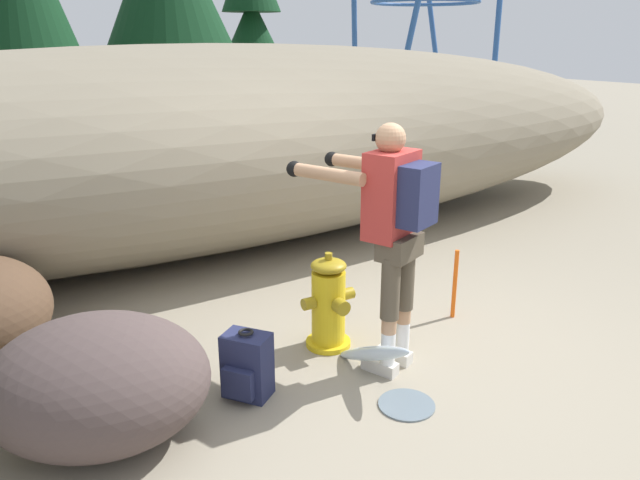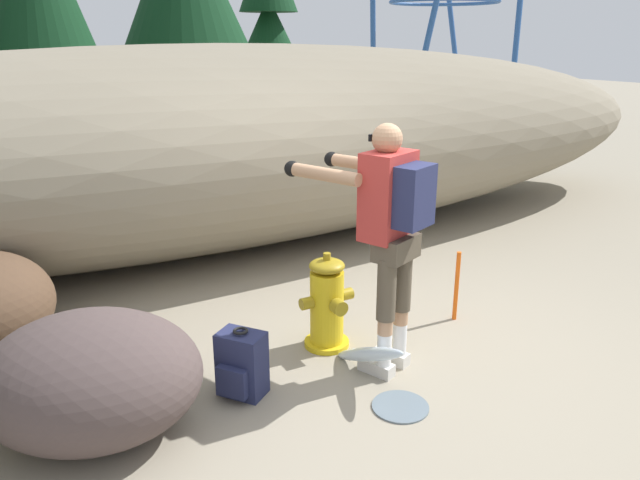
% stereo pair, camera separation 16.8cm
% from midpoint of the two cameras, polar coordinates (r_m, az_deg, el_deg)
% --- Properties ---
extents(ground_plane, '(56.00, 56.00, 0.04)m').
position_cam_midpoint_polar(ground_plane, '(4.58, 6.76, -11.35)').
color(ground_plane, gray).
extents(dirt_embankment, '(13.20, 3.20, 2.20)m').
position_cam_midpoint_polar(dirt_embankment, '(6.89, -8.64, 8.71)').
color(dirt_embankment, gray).
rests_on(dirt_embankment, ground_plane).
extents(fire_hydrant, '(0.44, 0.39, 0.75)m').
position_cam_midpoint_polar(fire_hydrant, '(4.58, 1.73, -6.09)').
color(fire_hydrant, gold).
rests_on(fire_hydrant, ground_plane).
extents(hydrant_water_jet, '(0.37, 0.98, 0.48)m').
position_cam_midpoint_polar(hydrant_water_jet, '(4.20, 6.15, -11.39)').
color(hydrant_water_jet, silver).
rests_on(hydrant_water_jet, ground_plane).
extents(utility_worker, '(0.73, 1.04, 1.74)m').
position_cam_midpoint_polar(utility_worker, '(4.04, 7.60, 1.91)').
color(utility_worker, beige).
rests_on(utility_worker, ground_plane).
extents(spare_backpack, '(0.36, 0.36, 0.47)m').
position_cam_midpoint_polar(spare_backpack, '(4.07, -6.22, -11.62)').
color(spare_backpack, '#23284C').
rests_on(spare_backpack, ground_plane).
extents(boulder_large, '(1.56, 1.44, 0.77)m').
position_cam_midpoint_polar(boulder_large, '(3.78, -19.49, -12.21)').
color(boulder_large, '#4B3D3B').
rests_on(boulder_large, ground_plane).
extents(pine_tree_right, '(2.11, 2.11, 4.61)m').
position_cam_midpoint_polar(pine_tree_right, '(15.02, -4.50, 19.48)').
color(pine_tree_right, '#47331E').
rests_on(pine_tree_right, ground_plane).
extents(survey_stake, '(0.04, 0.04, 0.60)m').
position_cam_midpoint_polar(survey_stake, '(5.16, 13.68, -4.26)').
color(survey_stake, '#E55914').
rests_on(survey_stake, ground_plane).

